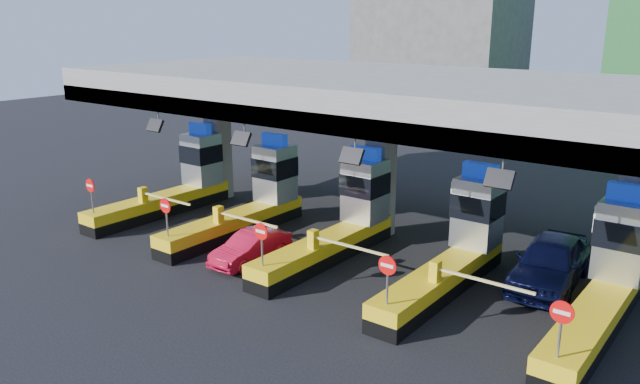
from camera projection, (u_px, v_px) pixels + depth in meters
The scene contains 10 objects.
ground at pixel (340, 254), 25.30m from camera, with size 120.00×120.00×0.00m, color black.
toll_canopy at pixel (381, 96), 25.86m from camera, with size 28.00×12.09×7.00m.
toll_lane_far_left at pixel (180, 182), 30.97m from camera, with size 4.43×8.00×4.16m.
toll_lane_left at pixel (253, 199), 28.05m from camera, with size 4.43×8.00×4.16m.
toll_lane_center at pixel (344, 220), 25.14m from camera, with size 4.43×8.00×4.16m.
toll_lane_right at pixel (459, 246), 22.22m from camera, with size 4.43×8.00×4.16m.
toll_lane_far_right at pixel (608, 280), 19.30m from camera, with size 4.43×8.00×4.16m.
bg_building_concrete at pixel (441, 21), 58.66m from camera, with size 14.00×10.00×18.00m, color #4C4C49.
van at pixel (550, 262), 22.08m from camera, with size 2.12×5.27×1.80m, color black.
red_car at pixel (251, 247), 24.33m from camera, with size 1.27×3.63×1.20m, color red.
Camera 1 is at (13.71, -19.35, 9.20)m, focal length 35.00 mm.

